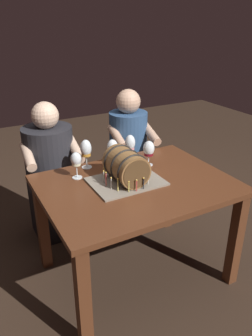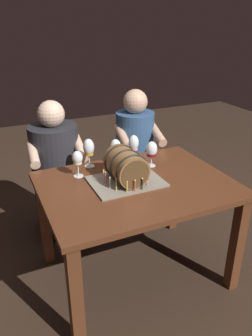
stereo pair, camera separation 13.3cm
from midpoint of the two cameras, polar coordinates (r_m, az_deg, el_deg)
ground_plane at (r=2.51m, az=3.19°, el=-17.52°), size 8.00×8.00×0.00m
dining_table at (r=2.15m, az=3.57°, el=-5.34°), size 1.20×0.89×0.73m
barrel_cake at (r=2.06m, az=1.85°, el=-0.00°), size 0.45×0.33×0.22m
wine_glass_rose at (r=2.37m, az=2.94°, el=4.15°), size 0.07×0.07×0.19m
wine_glass_empty at (r=2.32m, az=-0.23°, el=3.64°), size 0.08×0.08×0.18m
wine_glass_amber at (r=2.28m, az=-4.80°, el=3.35°), size 0.08×0.08×0.20m
wine_glass_white at (r=2.14m, az=-6.63°, el=1.53°), size 0.07×0.07×0.18m
wine_glass_red at (r=2.30m, az=6.09°, el=3.05°), size 0.08×0.08×0.18m
person_seated_left at (r=2.69m, az=-10.47°, el=-0.91°), size 0.43×0.51×1.13m
person_seated_right at (r=2.92m, az=2.82°, el=1.25°), size 0.40×0.50×1.15m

